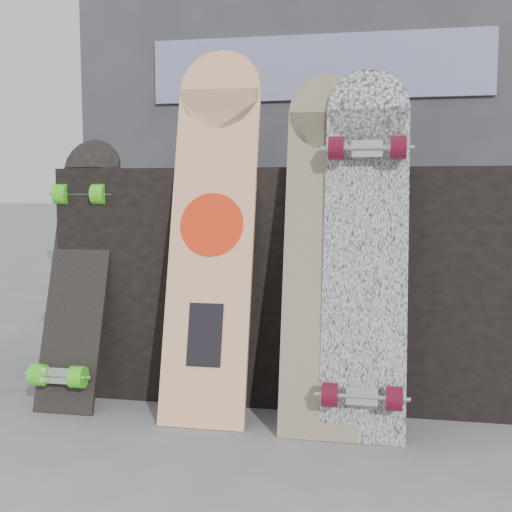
% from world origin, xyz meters
% --- Properties ---
extents(ground, '(60.00, 60.00, 0.00)m').
position_xyz_m(ground, '(0.00, 0.00, 0.00)').
color(ground, slate).
rests_on(ground, ground).
extents(vendor_table, '(1.60, 0.60, 0.80)m').
position_xyz_m(vendor_table, '(0.00, 0.50, 0.40)').
color(vendor_table, black).
rests_on(vendor_table, ground).
extents(booth, '(2.40, 0.22, 2.20)m').
position_xyz_m(booth, '(0.00, 1.35, 1.10)').
color(booth, '#333338').
rests_on(booth, ground).
extents(merch_box_purple, '(0.18, 0.12, 0.10)m').
position_xyz_m(merch_box_purple, '(-0.30, 0.62, 0.85)').
color(merch_box_purple, '#423267').
rests_on(merch_box_purple, vendor_table).
extents(merch_box_small, '(0.14, 0.14, 0.12)m').
position_xyz_m(merch_box_small, '(0.31, 0.51, 0.86)').
color(merch_box_small, '#423267').
rests_on(merch_box_small, vendor_table).
extents(merch_box_flat, '(0.22, 0.10, 0.06)m').
position_xyz_m(merch_box_flat, '(0.17, 0.63, 0.83)').
color(merch_box_flat, '#D1B78C').
rests_on(merch_box_flat, vendor_table).
extents(longboard_geisha, '(0.27, 0.34, 1.20)m').
position_xyz_m(longboard_geisha, '(-0.23, 0.16, 0.63)').
color(longboard_geisha, beige).
rests_on(longboard_geisha, ground).
extents(longboard_celtic, '(0.24, 0.26, 1.09)m').
position_xyz_m(longboard_celtic, '(0.13, 0.10, 0.58)').
color(longboard_celtic, beige).
rests_on(longboard_celtic, ground).
extents(longboard_cascadia, '(0.25, 0.31, 1.10)m').
position_xyz_m(longboard_cascadia, '(0.25, 0.07, 0.57)').
color(longboard_cascadia, white).
rests_on(longboard_cascadia, ground).
extents(skateboard_dark, '(0.21, 0.37, 0.91)m').
position_xyz_m(skateboard_dark, '(-0.71, 0.17, 0.47)').
color(skateboard_dark, black).
rests_on(skateboard_dark, ground).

